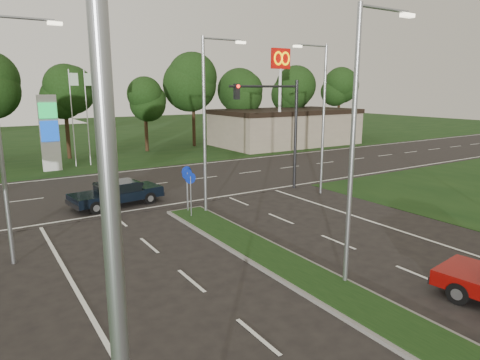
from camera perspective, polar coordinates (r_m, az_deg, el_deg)
verge_far at (r=59.52m, az=-23.29°, el=4.91°), size 160.00×50.00×0.02m
cross_road at (r=29.70m, az=-13.22°, el=-0.81°), size 160.00×12.00×0.02m
median_kerb at (r=13.61m, az=17.68°, el=-16.73°), size 2.00×26.00×0.12m
commercial_building at (r=50.60m, az=6.07°, el=7.00°), size 16.00×9.00×4.00m
streetlight_median_near at (r=14.11m, az=15.40°, el=5.93°), size 2.53×0.22×9.00m
streetlight_median_far at (r=22.08m, az=-4.33°, el=8.43°), size 2.53×0.22×9.00m
streetlight_left_near at (r=3.86m, az=-13.55°, el=-9.89°), size 2.53×0.22×9.00m
streetlight_left_far at (r=17.51m, az=-28.91°, el=5.99°), size 2.53×0.22×9.00m
streetlight_right_far at (r=26.66m, az=10.79°, el=8.89°), size 2.53×0.22×9.00m
traffic_signal at (r=27.16m, az=5.33°, el=8.21°), size 5.10×0.42×7.00m
median_signs at (r=22.45m, az=-6.92°, el=-0.24°), size 1.16×1.76×2.38m
gas_pylon at (r=37.04m, az=-23.77°, el=6.02°), size 5.80×1.26×8.00m
mcdonalds_sign at (r=44.79m, az=5.42°, el=14.02°), size 2.20×0.47×10.40m
treeline_far at (r=44.38m, az=-20.58°, el=11.84°), size 6.00×6.00×9.90m
navy_sedan at (r=25.03m, az=-16.11°, el=-1.67°), size 5.13×2.61×1.35m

